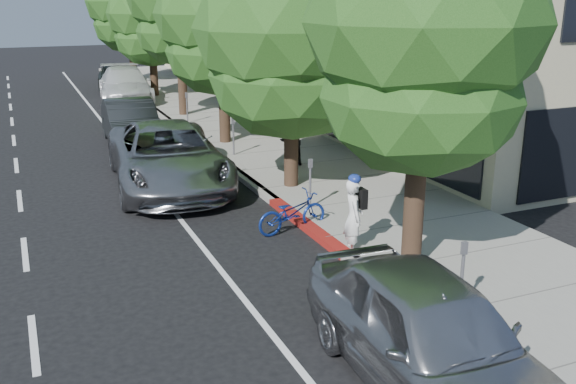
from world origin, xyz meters
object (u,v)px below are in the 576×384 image
street_tree_0 (425,29)px  dark_suv_far (120,79)px  street_tree_5 (129,3)px  dark_sedan (131,123)px  white_pickup (125,86)px  silver_suv (168,156)px  street_tree_3 (178,0)px  pedestrian (290,140)px  street_tree_4 (150,15)px  near_car_a (430,335)px  cyclist (353,217)px  bicycle (292,213)px  street_tree_2 (222,16)px  street_tree_1 (291,32)px

street_tree_0 → dark_suv_far: 26.03m
street_tree_5 → dark_sedan: bearing=-100.6°
white_pickup → silver_suv: bearing=-89.6°
street_tree_5 → dark_sedan: 17.28m
street_tree_3 → pedestrian: 10.92m
street_tree_0 → street_tree_4: size_ratio=1.09×
white_pickup → dark_suv_far: (0.16, 2.70, -0.02)m
street_tree_5 → pedestrian: (0.80, -22.11, -3.77)m
silver_suv → white_pickup: (1.41, 15.32, -0.02)m
silver_suv → near_car_a: bearing=-79.8°
dark_sedan → dark_suv_far: (1.57, 12.23, 0.05)m
street_tree_3 → white_pickup: bearing=108.6°
silver_suv → pedestrian: pedestrian is taller
dark_sedan → dark_suv_far: bearing=85.4°
dark_sedan → cyclist: bearing=-75.9°
pedestrian → street_tree_5: bearing=-110.6°
street_tree_0 → bicycle: (-1.30, 2.96, -4.26)m
street_tree_5 → dark_suv_far: 6.00m
street_tree_5 → cyclist: size_ratio=4.72×
silver_suv → street_tree_0: bearing=-63.2°
street_tree_0 → pedestrian: 8.77m
cyclist → bicycle: (-0.65, 1.73, -0.36)m
near_car_a → cyclist: bearing=76.3°
dark_suv_far → bicycle: bearing=-87.3°
street_tree_2 → near_car_a: bearing=-97.6°
street_tree_1 → bicycle: size_ratio=4.10×
bicycle → near_car_a: bearing=165.1°
street_tree_4 → street_tree_3: bearing=-90.0°
cyclist → street_tree_1: bearing=6.3°
dark_sedan → white_pickup: (1.41, 9.53, 0.07)m
street_tree_2 → dark_sedan: size_ratio=1.51×
bicycle → dark_suv_far: dark_suv_far is taller
bicycle → street_tree_4: bearing=-11.8°
street_tree_3 → cyclist: (-0.65, -16.77, -4.21)m
street_tree_1 → white_pickup: 17.43m
bicycle → white_pickup: white_pickup is taller
street_tree_2 → white_pickup: bearing=98.7°
street_tree_2 → pedestrian: bearing=-78.9°
street_tree_5 → white_pickup: bearing=-103.5°
street_tree_2 → cyclist: 11.42m
street_tree_4 → pedestrian: street_tree_4 is taller
cyclist → near_car_a: near_car_a is taller
near_car_a → pedestrian: 11.75m
street_tree_2 → street_tree_1: bearing=-90.0°
street_tree_5 → silver_suv: (-3.10, -22.32, -3.86)m
street_tree_4 → cyclist: (-0.65, -22.77, -3.42)m
dark_sedan → near_car_a: near_car_a is taller
bicycle → dark_sedan: size_ratio=0.36×
street_tree_4 → street_tree_5: (0.00, 6.00, 0.51)m
bicycle → street_tree_1: bearing=-31.4°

